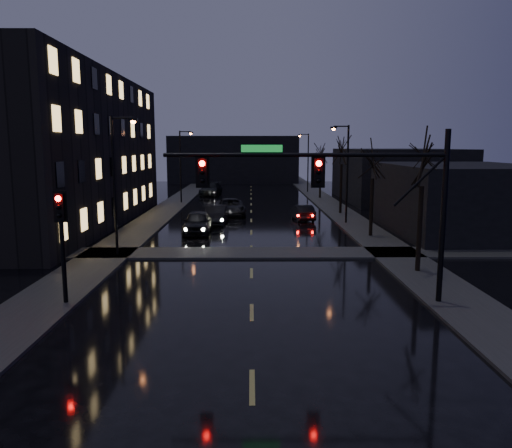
{
  "coord_description": "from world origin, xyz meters",
  "views": [
    {
      "loc": [
        -0.03,
        -10.46,
        6.35
      ],
      "look_at": [
        0.18,
        9.61,
        3.2
      ],
      "focal_mm": 35.0,
      "sensor_mm": 36.0,
      "label": 1
    }
  ],
  "objects_px": {
    "oncoming_car_b": "(216,215)",
    "lead_car": "(303,212)",
    "oncoming_car_a": "(198,222)",
    "oncoming_car_d": "(211,189)",
    "oncoming_car_c": "(230,207)"
  },
  "relations": [
    {
      "from": "oncoming_car_a",
      "to": "lead_car",
      "type": "distance_m",
      "value": 10.59
    },
    {
      "from": "oncoming_car_c",
      "to": "oncoming_car_d",
      "type": "relative_size",
      "value": 0.98
    },
    {
      "from": "oncoming_car_c",
      "to": "oncoming_car_d",
      "type": "distance_m",
      "value": 19.25
    },
    {
      "from": "oncoming_car_b",
      "to": "lead_car",
      "type": "distance_m",
      "value": 7.6
    },
    {
      "from": "oncoming_car_b",
      "to": "oncoming_car_d",
      "type": "relative_size",
      "value": 0.82
    },
    {
      "from": "oncoming_car_b",
      "to": "oncoming_car_a",
      "type": "bearing_deg",
      "value": -100.05
    },
    {
      "from": "oncoming_car_a",
      "to": "lead_car",
      "type": "relative_size",
      "value": 1.19
    },
    {
      "from": "oncoming_car_d",
      "to": "oncoming_car_a",
      "type": "bearing_deg",
      "value": -80.49
    },
    {
      "from": "oncoming_car_d",
      "to": "lead_car",
      "type": "xyz_separation_m",
      "value": [
        9.67,
        -22.19,
        -0.15
      ]
    },
    {
      "from": "lead_car",
      "to": "oncoming_car_b",
      "type": "bearing_deg",
      "value": 8.97
    },
    {
      "from": "oncoming_car_b",
      "to": "lead_car",
      "type": "bearing_deg",
      "value": 19.32
    },
    {
      "from": "oncoming_car_b",
      "to": "lead_car",
      "type": "xyz_separation_m",
      "value": [
        7.31,
        2.08,
        -0.09
      ]
    },
    {
      "from": "oncoming_car_a",
      "to": "oncoming_car_b",
      "type": "distance_m",
      "value": 4.54
    },
    {
      "from": "oncoming_car_b",
      "to": "oncoming_car_c",
      "type": "distance_m",
      "value": 5.39
    },
    {
      "from": "oncoming_car_a",
      "to": "oncoming_car_b",
      "type": "xyz_separation_m",
      "value": [
        1.06,
        4.41,
        -0.07
      ]
    }
  ]
}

